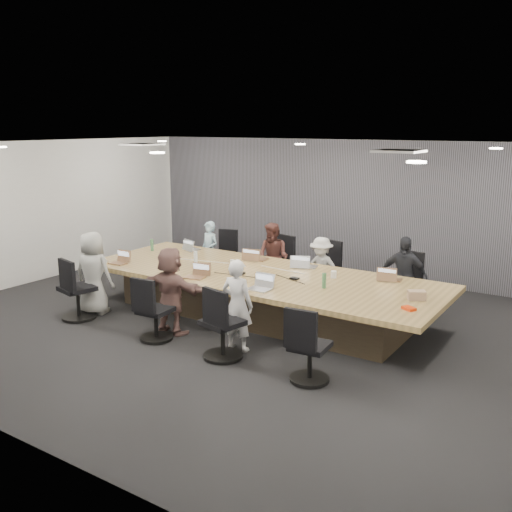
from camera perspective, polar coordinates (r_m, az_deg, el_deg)
The scene contains 40 objects.
floor at distance 9.10m, azimuth -1.39°, elevation -6.94°, with size 10.00×8.00×0.00m, color black.
ceiling at distance 8.55m, azimuth -1.49°, elevation 10.98°, with size 10.00×8.00×0.00m, color white.
wall_back at distance 12.18m, azimuth 9.34°, elevation 4.81°, with size 10.00×2.80×0.00m, color silver.
wall_front at distance 5.98m, azimuth -23.83°, elevation -4.71°, with size 10.00×2.80×0.00m, color silver.
wall_left at distance 12.23m, azimuth -21.16°, elevation 4.14°, with size 8.00×2.80×0.00m, color silver.
curtain at distance 12.10m, azimuth 9.19°, elevation 4.77°, with size 9.80×0.04×2.80m, color #595863.
conference_table at distance 9.37m, azimuth 0.34°, elevation -3.75°, with size 6.00×2.20×0.74m.
chair_0 at distance 11.86m, azimuth -3.61°, elevation -0.29°, with size 0.51×0.51×0.75m, color black, non-canonical shape.
chair_1 at distance 11.05m, azimuth 2.67°, elevation -1.17°, with size 0.54×0.54×0.80m, color black, non-canonical shape.
chair_2 at distance 10.59m, azimuth 7.35°, elevation -1.85°, with size 0.55×0.55×0.81m, color black, non-canonical shape.
chair_3 at distance 10.06m, azimuth 15.04°, elevation -3.11°, with size 0.52×0.52×0.77m, color black, non-canonical shape.
chair_4 at distance 9.70m, azimuth -17.41°, elevation -3.59°, with size 0.58×0.58×0.86m, color black, non-canonical shape.
chair_5 at distance 8.52m, azimuth -10.00°, elevation -5.86°, with size 0.51×0.51×0.75m, color black, non-canonical shape.
chair_6 at distance 7.76m, azimuth -3.36°, elevation -7.24°, with size 0.57×0.57×0.84m, color black, non-canonical shape.
chair_7 at distance 7.11m, azimuth 5.41°, elevation -9.52°, with size 0.52×0.52×0.77m, color black, non-canonical shape.
person_0 at distance 11.54m, azimuth -4.66°, elevation 0.49°, with size 0.44×0.29×1.21m, color #9BC2D6.
laptop_0 at distance 11.09m, azimuth -6.42°, elevation 0.69°, with size 0.30×0.21×0.02m, color #B2B2B7.
person_1 at distance 10.69m, azimuth 1.73°, elevation -0.19°, with size 0.64×0.50×1.32m, color #4C2925.
laptop_1 at distance 10.22m, azimuth 0.12°, elevation -0.30°, with size 0.36×0.25×0.02m, color #8C6647.
person_2 at distance 10.24m, azimuth 6.52°, elevation -1.33°, with size 0.75×0.43×1.16m, color #B5B5B5.
laptop_2 at distance 9.72m, azimuth 5.08°, elevation -1.05°, with size 0.35×0.24×0.02m, color #B2B2B7.
person_3 at distance 9.66m, azimuth 14.48°, elevation -1.98°, with size 0.79×0.33×1.34m, color #24262D.
laptop_3 at distance 9.14m, azimuth 13.38°, elevation -2.27°, with size 0.31×0.21×0.02m, color #8C6647.
person_4 at distance 9.85m, azimuth -15.96°, elevation -1.64°, with size 0.68×0.44×1.39m, color #9A9C9B.
laptop_4 at distance 10.19m, azimuth -13.66°, elevation -0.71°, with size 0.29×0.20×0.02m, color #8C6647.
person_5 at distance 8.67m, azimuth -8.50°, elevation -3.43°, with size 1.24×0.40×1.34m, color brown.
laptop_5 at distance 9.05m, azimuth -6.21°, elevation -2.14°, with size 0.31×0.22×0.02m, color #8C6647.
person_6 at distance 7.95m, azimuth -1.88°, elevation -4.93°, with size 0.48×0.31×1.31m, color silver.
laptop_6 at distance 8.36m, azimuth 0.28°, elevation -3.35°, with size 0.33×0.23×0.02m, color #B2B2B7.
bottle_green_left at distance 11.09m, azimuth -10.37°, elevation 1.09°, with size 0.06×0.06×0.22m, color #40764B.
bottle_green_right at distance 8.48m, azimuth 6.83°, elevation -2.46°, with size 0.06×0.06×0.23m, color #40764B.
bottle_clear at distance 9.97m, azimuth -6.05°, elevation -0.12°, with size 0.07×0.07×0.22m, color silver.
cup_white_far at distance 9.82m, azimuth -2.40°, elevation -0.65°, with size 0.07×0.07×0.09m, color white.
cup_white_near at distance 9.07m, azimuth 7.77°, elevation -1.84°, with size 0.09×0.09×0.11m, color white.
mug_brown at distance 10.59m, azimuth -13.09°, elevation 0.07°, with size 0.08×0.08×0.10m, color brown.
mic_left at distance 9.24m, azimuth -1.55°, elevation -1.72°, with size 0.13×0.09×0.03m, color black.
mic_right at distance 8.94m, azimuth 3.87°, elevation -2.25°, with size 0.14×0.09×0.03m, color black.
stapler at distance 8.85m, azimuth 0.86°, elevation -2.26°, with size 0.17×0.04×0.06m, color black.
canvas_bag at distance 8.20m, azimuth 15.77°, elevation -3.79°, with size 0.24×0.15×0.13m, color tan.
snack_packet at distance 7.74m, azimuth 15.03°, elevation -5.09°, with size 0.17×0.11×0.04m, color red.
Camera 1 is at (4.86, -7.03, 3.11)m, focal length 40.00 mm.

